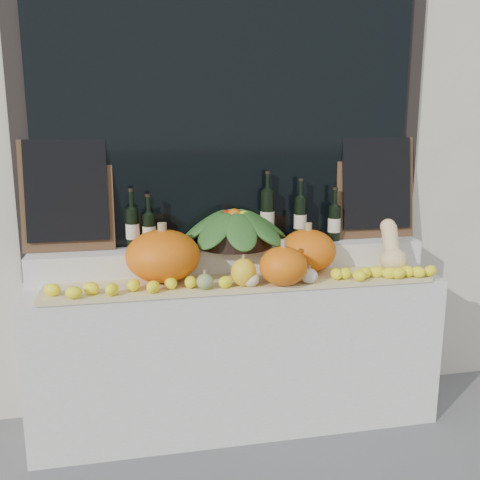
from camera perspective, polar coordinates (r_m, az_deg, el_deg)
The scene contains 18 objects.
storefront_facade at distance 3.66m, azimuth -2.65°, elevation 20.25°, with size 7.00×0.94×4.50m.
display_sill at distance 3.19m, azimuth -0.27°, elevation -11.72°, with size 2.30×0.55×0.88m, color silver.
rear_tier at distance 3.16m, azimuth -0.81°, elevation -1.98°, with size 2.30×0.25×0.16m, color silver.
straw_bedding at distance 2.92m, azimuth 0.20°, elevation -4.57°, with size 2.10×0.32×0.03m, color tan.
pumpkin_left at distance 2.90m, azimuth -8.21°, elevation -1.68°, with size 0.40×0.40×0.28m, color orange.
pumpkin_right at distance 3.09m, azimuth 7.25°, elevation -1.14°, with size 0.32×0.32×0.24m, color orange.
pumpkin_center at distance 2.82m, azimuth 4.64°, elevation -2.78°, with size 0.25×0.25×0.21m, color orange.
butternut_squash at distance 3.19m, azimuth 15.91°, elevation -1.13°, with size 0.16×0.21×0.30m.
decorative_gourds at distance 2.81m, azimuth 1.74°, elevation -3.77°, with size 0.65×0.15×0.17m.
lemon_heap at distance 2.80m, azimuth 0.65°, elevation -4.35°, with size 2.20×0.16×0.06m, color #FFF61A, non-canonical shape.
produce_bowl at distance 3.11m, azimuth -0.59°, elevation 1.31°, with size 0.67×0.67×0.23m.
wine_bottle_far_left at distance 3.07m, azimuth -11.39°, elevation 1.21°, with size 0.08×0.08×0.35m.
wine_bottle_near_left at distance 3.07m, azimuth -9.66°, elevation 0.97°, with size 0.08×0.08×0.32m.
wine_bottle_tall at distance 3.20m, azimuth 2.93°, elevation 2.58°, with size 0.08×0.08×0.43m.
wine_bottle_near_right at distance 3.24m, azimuth 6.44°, elevation 2.27°, with size 0.08×0.08×0.38m.
wine_bottle_far_right at distance 3.30m, azimuth 10.01°, elevation 1.84°, with size 0.08×0.08×0.33m.
chalkboard_left at distance 3.12m, azimuth -17.99°, elevation 4.74°, with size 0.50×0.11×0.62m.
chalkboard_right at distance 3.44m, azimuth 14.29°, elevation 5.61°, with size 0.50×0.11×0.62m.
Camera 1 is at (-0.57, -1.34, 1.74)m, focal length 40.00 mm.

